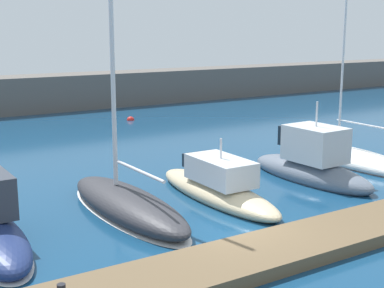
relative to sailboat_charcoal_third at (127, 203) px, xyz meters
name	(u,v)px	position (x,y,z in m)	size (l,w,h in m)	color
ground_plane	(231,236)	(1.83, -3.82, -0.39)	(120.00, 120.00, 0.00)	navy
dock_pier	(272,252)	(1.83, -5.85, -0.20)	(26.17, 2.39, 0.39)	brown
sailboat_charcoal_third	(127,203)	(0.00, 0.00, 0.00)	(2.29, 7.94, 12.21)	#2D2D33
motorboat_sand_fourth	(217,186)	(3.76, -0.29, 0.10)	(1.98, 7.53, 2.70)	beige
motorboat_slate_fifth	(311,164)	(8.83, -0.25, 0.31)	(2.30, 6.72, 3.85)	slate
sailboat_white_sixth	(346,158)	(12.77, 1.29, -0.19)	(2.65, 9.47, 16.83)	white
mooring_buoy_red	(131,120)	(9.28, 18.61, -0.39)	(0.55, 0.55, 0.55)	red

